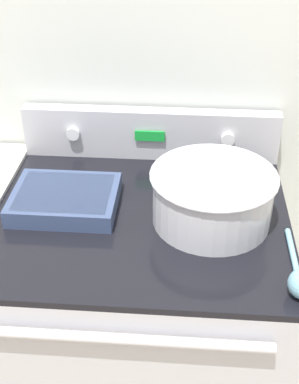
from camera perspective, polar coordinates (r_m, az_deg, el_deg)
name	(u,v)px	position (r m, az deg, el deg)	size (l,w,h in m)	color
kitchen_wall	(152,55)	(1.62, 0.29, 14.45)	(8.00, 0.05, 2.50)	silver
stove_range	(143,336)	(1.74, -0.73, -15.13)	(0.78, 0.71, 0.94)	#BCBCC1
control_panel	(151,134)	(1.65, 0.11, 6.26)	(0.78, 0.07, 0.16)	#BCBCC1
mixing_bowl	(213,194)	(1.36, 6.75, -0.25)	(0.32, 0.32, 0.14)	silver
casserole_dish	(65,198)	(1.45, -8.99, -0.67)	(0.28, 0.22, 0.05)	#38476B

